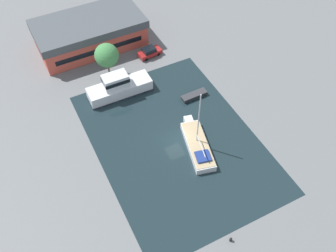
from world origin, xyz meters
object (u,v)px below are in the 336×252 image
object	(u,v)px
sailboat_moored	(197,145)
quay_tree_near_building	(107,55)
parked_car	(150,52)
small_dinghy	(194,96)
warehouse_building	(90,33)
motor_cruiser	(119,87)

from	to	relation	value
sailboat_moored	quay_tree_near_building	bearing A→B (deg)	119.48
parked_car	small_dinghy	distance (m)	12.83
warehouse_building	motor_cruiser	world-z (taller)	warehouse_building
small_dinghy	sailboat_moored	bearing A→B (deg)	-28.40
warehouse_building	motor_cruiser	xyz separation A→B (m)	(-0.30, -14.29, -1.14)
motor_cruiser	small_dinghy	size ratio (longest dim) A/B	2.40
warehouse_building	parked_car	xyz separation A→B (m)	(8.16, -7.79, -1.77)
parked_car	motor_cruiser	xyz separation A→B (m)	(-8.46, -6.50, 0.63)
quay_tree_near_building	sailboat_moored	bearing A→B (deg)	-73.95
warehouse_building	sailboat_moored	distance (m)	30.08
quay_tree_near_building	motor_cruiser	bearing A→B (deg)	-91.31
sailboat_moored	motor_cruiser	world-z (taller)	sailboat_moored
parked_car	small_dinghy	world-z (taller)	parked_car
quay_tree_near_building	warehouse_building	bearing A→B (deg)	88.85
parked_car	sailboat_moored	xyz separation A→B (m)	(-2.65, -21.72, -0.21)
warehouse_building	quay_tree_near_building	bearing A→B (deg)	-91.74
sailboat_moored	small_dinghy	world-z (taller)	sailboat_moored
warehouse_building	quay_tree_near_building	world-z (taller)	quay_tree_near_building
warehouse_building	parked_car	size ratio (longest dim) A/B	4.40
warehouse_building	motor_cruiser	size ratio (longest dim) A/B	1.84
parked_car	small_dinghy	size ratio (longest dim) A/B	1.00
quay_tree_near_building	motor_cruiser	distance (m)	5.52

